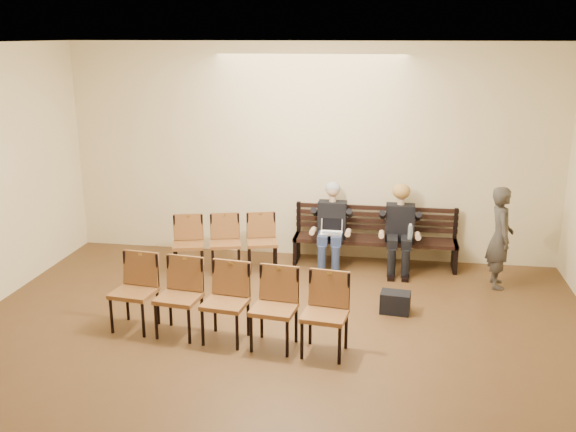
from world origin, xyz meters
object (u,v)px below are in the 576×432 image
Objects in this scene: water_bottle at (410,240)px; chair_row_front at (225,244)px; laptop at (331,235)px; chair_row_back at (225,304)px; bench at (374,252)px; seated_woman at (400,230)px; bag at (395,302)px; passerby at (501,230)px; seated_man at (331,226)px.

water_bottle is 2.84m from chair_row_front.
laptop is 2.83m from chair_row_back.
chair_row_back reaches higher than bench.
laptop is 1.38× the size of water_bottle.
seated_woman reaches higher than bag.
passerby is at bearing 39.05° from bag.
water_bottle is (1.22, -0.25, -0.10)m from seated_man.
bench is 0.58m from seated_woman.
water_bottle is at bearing 77.24° from passerby.
laptop is at bearing 75.71° from chair_row_back.
passerby is 4.24m from chair_row_back.
water_bottle is (0.16, -0.25, -0.07)m from seated_woman.
seated_man is 1.07m from seated_woman.
laptop and water_bottle have the same top height.
seated_man is at bearing 77.19° from chair_row_back.
seated_woman reaches higher than chair_row_front.
passerby is at bearing -18.48° from seated_woman.
water_bottle is 1.33m from passerby.
water_bottle is 1.50m from bag.
seated_woman is 2.73m from chair_row_front.
water_bottle is 0.14× the size of passerby.
bag is at bearing 126.34° from passerby.
chair_row_front is at bearing -161.70° from seated_man.
seated_woman is at bearing -17.33° from bench.
seated_woman is 3.32× the size of bag.
seated_man is at bearing 76.44° from passerby.
seated_man is 1.25m from water_bottle.
bag is at bearing -39.03° from chair_row_front.
seated_woman is 0.44× the size of chair_row_back.
chair_row_back is (-1.69, -2.96, 0.26)m from bench.
seated_woman is at bearing 68.81° from passerby.
laptop is 1.65m from chair_row_front.
passerby is at bearing 40.53° from chair_row_back.
bench is 2.02× the size of seated_woman.
water_bottle is 0.63× the size of bag.
chair_row_back is (0.60, -2.31, 0.03)m from chair_row_front.
water_bottle is (1.21, -0.06, -0.00)m from laptop.
bench is 1.83m from bag.
chair_row_front reaches higher than bench.
bag is at bearing -97.87° from water_bottle.
bench is 0.74m from water_bottle.
passerby is at bearing -18.24° from bench.
seated_man is 0.77× the size of passerby.
bag is (1.03, -1.68, -0.53)m from seated_man.
bench is 6.70× the size of bag.
bench is at bearing 100.78° from bag.
bag is at bearing -58.53° from seated_man.
bench is at bearing 69.05° from passerby.
bag is at bearing -79.22° from bench.
passerby is at bearing -17.80° from laptop.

